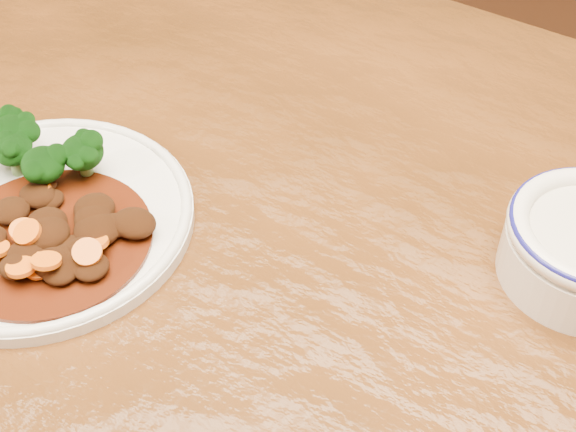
% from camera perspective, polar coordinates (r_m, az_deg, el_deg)
% --- Properties ---
extents(dining_table, '(1.60, 1.08, 0.75)m').
position_cam_1_polar(dining_table, '(0.74, 1.71, -7.12)').
color(dining_table, '#603111').
rests_on(dining_table, ground).
extents(dinner_plate, '(0.27, 0.27, 0.02)m').
position_cam_1_polar(dinner_plate, '(0.73, -17.21, -0.09)').
color(dinner_plate, silver).
rests_on(dinner_plate, dining_table).
extents(broccoli_florets, '(0.13, 0.08, 0.04)m').
position_cam_1_polar(broccoli_florets, '(0.75, -18.14, 4.50)').
color(broccoli_florets, '#628A47').
rests_on(broccoli_florets, dinner_plate).
extents(mince_stew, '(0.17, 0.17, 0.03)m').
position_cam_1_polar(mince_stew, '(0.69, -15.75, -1.34)').
color(mince_stew, '#3F1106').
rests_on(mince_stew, dinner_plate).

